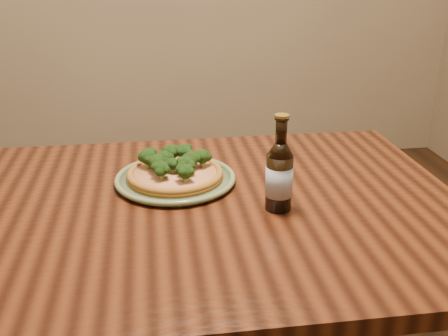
{
  "coord_description": "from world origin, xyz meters",
  "views": [
    {
      "loc": [
        0.08,
        -0.99,
        1.3
      ],
      "look_at": [
        0.24,
        0.14,
        0.82
      ],
      "focal_mm": 42.0,
      "sensor_mm": 36.0,
      "label": 1
    }
  ],
  "objects": [
    {
      "name": "pizza",
      "position": [
        0.13,
        0.23,
        0.78
      ],
      "size": [
        0.24,
        0.24,
        0.07
      ],
      "rotation": [
        0.0,
        0.0,
        0.39
      ],
      "color": "#905D20",
      "rests_on": "plate"
    },
    {
      "name": "plate",
      "position": [
        0.13,
        0.23,
        0.76
      ],
      "size": [
        0.3,
        0.3,
        0.02
      ],
      "rotation": [
        0.0,
        0.0,
        0.42
      ],
      "color": "#61704D",
      "rests_on": "table"
    },
    {
      "name": "beer_bottle",
      "position": [
        0.35,
        0.05,
        0.83
      ],
      "size": [
        0.06,
        0.06,
        0.22
      ],
      "rotation": [
        0.0,
        0.0,
        -0.0
      ],
      "color": "black",
      "rests_on": "table"
    },
    {
      "name": "table",
      "position": [
        0.0,
        0.1,
        0.66
      ],
      "size": [
        1.6,
        0.9,
        0.75
      ],
      "color": "#411D0D",
      "rests_on": "ground"
    }
  ]
}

